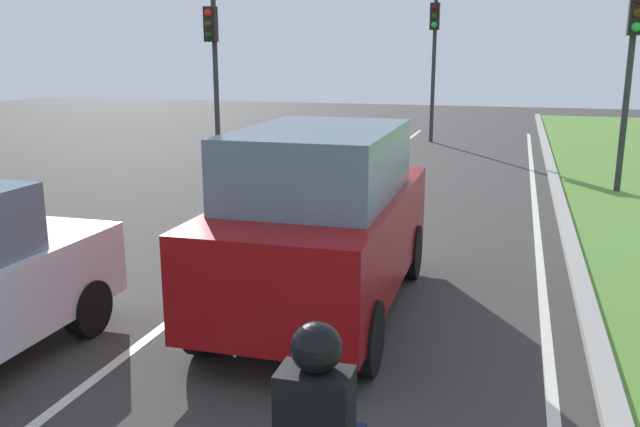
{
  "coord_description": "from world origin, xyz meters",
  "views": [
    {
      "loc": [
        3.12,
        2.16,
        3.12
      ],
      "look_at": [
        0.87,
        9.83,
        1.2
      ],
      "focal_mm": 37.62,
      "sensor_mm": 36.0,
      "label": 1
    }
  ],
  "objects": [
    {
      "name": "curb_right",
      "position": [
        4.1,
        14.0,
        0.06
      ],
      "size": [
        0.24,
        48.0,
        0.12
      ],
      "primitive_type": "cube",
      "color": "#9E9B93",
      "rests_on": "ground"
    },
    {
      "name": "traffic_light_overhead_left",
      "position": [
        -4.8,
        19.01,
        3.09
      ],
      "size": [
        0.32,
        0.5,
        4.61
      ],
      "color": "#2D2D2D",
      "rests_on": "ground"
    },
    {
      "name": "lane_line_right_edge",
      "position": [
        3.6,
        14.0,
        0.0
      ],
      "size": [
        0.12,
        32.0,
        0.01
      ],
      "primitive_type": "cube",
      "color": "silver",
      "rests_on": "ground"
    },
    {
      "name": "traffic_light_far_median",
      "position": [
        0.18,
        26.33,
        3.4
      ],
      "size": [
        0.32,
        0.5,
        5.01
      ],
      "color": "#2D2D2D",
      "rests_on": "ground"
    },
    {
      "name": "traffic_light_near_right",
      "position": [
        5.41,
        18.31,
        3.12
      ],
      "size": [
        0.32,
        0.5,
        4.53
      ],
      "color": "#2D2D2D",
      "rests_on": "ground"
    },
    {
      "name": "lane_line_center",
      "position": [
        -0.7,
        14.0,
        0.0
      ],
      "size": [
        0.12,
        32.0,
        0.01
      ],
      "primitive_type": "cube",
      "color": "silver",
      "rests_on": "ground"
    },
    {
      "name": "ground_plane",
      "position": [
        0.0,
        14.0,
        0.0
      ],
      "size": [
        60.0,
        60.0,
        0.0
      ],
      "primitive_type": "plane",
      "color": "#383533"
    },
    {
      "name": "rider_person",
      "position": [
        2.18,
        5.3,
        1.19
      ],
      "size": [
        0.51,
        0.4,
        1.16
      ],
      "rotation": [
        0.0,
        0.0,
        0.02
      ],
      "color": "black",
      "rests_on": "ground"
    },
    {
      "name": "car_suv_ahead",
      "position": [
        0.95,
        9.66,
        1.17
      ],
      "size": [
        2.01,
        4.52,
        2.28
      ],
      "rotation": [
        0.0,
        0.0,
        0.01
      ],
      "color": "maroon",
      "rests_on": "ground"
    }
  ]
}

